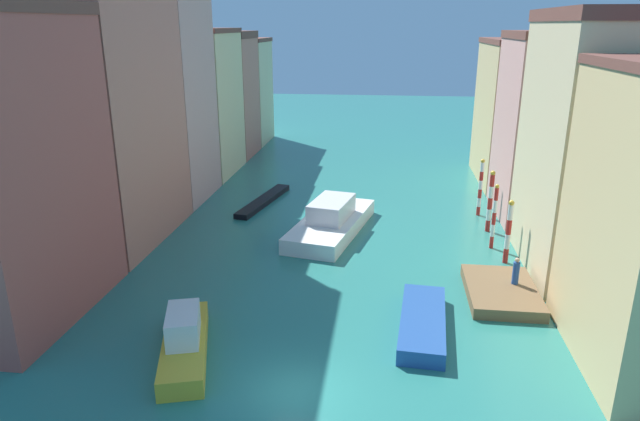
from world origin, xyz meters
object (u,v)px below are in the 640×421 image
Objects in this scene: vaporetto_white at (331,221)px; mooring_pole_2 at (490,201)px; motorboat_1 at (423,323)px; mooring_pole_0 at (508,231)px; motorboat_0 at (184,340)px; person_on_dock at (516,272)px; waterfront_dock at (501,291)px; mooring_pole_1 at (494,216)px; gondola_black at (264,201)px; mooring_pole_3 at (480,187)px.

mooring_pole_2 is at bearing 7.87° from vaporetto_white.
mooring_pole_0 is at bearing 58.15° from motorboat_1.
motorboat_0 is (-4.87, -16.53, -0.07)m from vaporetto_white.
waterfront_dock is at bearing -150.04° from person_on_dock.
mooring_pole_1 reaches higher than person_on_dock.
mooring_pole_1 is 11.09m from vaporetto_white.
vaporetto_white is 17.23m from motorboat_0.
vaporetto_white reaches higher than person_on_dock.
gondola_black is 22.61m from motorboat_1.
vaporetto_white is 8.78m from gondola_black.
mooring_pole_2 reaches higher than motorboat_0.
person_on_dock is 6.95m from motorboat_1.
person_on_dock is 0.22× the size of motorboat_0.
motorboat_1 is (-5.31, -14.54, -1.90)m from mooring_pole_2.
mooring_pole_3 is (-0.03, 13.59, 0.95)m from person_on_dock.
mooring_pole_3 reaches higher than motorboat_0.
gondola_black is (-16.52, 15.00, -0.10)m from waterfront_dock.
mooring_pole_2 reaches higher than mooring_pole_1.
mooring_pole_0 is 5.65m from mooring_pole_2.
mooring_pole_0 is 0.37× the size of vaporetto_white.
gondola_black is at bearing 176.78° from mooring_pole_3.
mooring_pole_3 is (-0.16, 3.59, -0.01)m from mooring_pole_2.
mooring_pole_3 reaches higher than gondola_black.
person_on_dock is 0.37× the size of mooring_pole_0.
mooring_pole_3 is at bearing -3.22° from gondola_black.
mooring_pole_2 reaches higher than mooring_pole_3.
motorboat_0 is (1.43, -22.62, 0.54)m from gondola_black.
mooring_pole_2 is 0.41× the size of vaporetto_white.
motorboat_0 reaches higher than gondola_black.
vaporetto_white reaches higher than motorboat_0.
vaporetto_white is at bearing 170.94° from mooring_pole_1.
mooring_pole_3 is at bearing 74.12° from motorboat_1.
mooring_pole_3 is at bearing 92.30° from mooring_pole_0.
person_on_dock is 6.80m from mooring_pole_1.
mooring_pole_0 reaches higher than person_on_dock.
motorboat_1 is at bearing -121.85° from mooring_pole_0.
person_on_dock is 0.22× the size of motorboat_1.
vaporetto_white is at bearing 138.94° from waterfront_dock.
mooring_pole_1 reaches higher than motorboat_1.
mooring_pole_2 reaches higher than waterfront_dock.
mooring_pole_2 is (0.89, 10.45, 1.98)m from waterfront_dock.
motorboat_1 is (10.67, 3.53, -0.36)m from motorboat_0.
mooring_pole_3 reaches higher than mooring_pole_1.
mooring_pole_0 reaches higher than vaporetto_white.
mooring_pole_2 is 0.64× the size of motorboat_0.
mooring_pole_0 is at bearing -30.07° from gondola_black.
motorboat_1 is at bearing -105.88° from mooring_pole_3.
waterfront_dock is at bearing -42.25° from gondola_black.
waterfront_dock is at bearing -94.88° from mooring_pole_2.
person_on_dock is (0.76, 0.44, 1.02)m from waterfront_dock.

